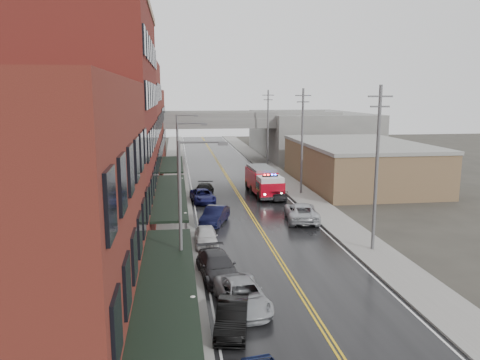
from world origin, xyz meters
TOP-DOWN VIEW (x-y plane):
  - road at (0.00, 30.00)m, footprint 11.00×160.00m
  - sidewalk_left at (-7.30, 30.00)m, footprint 3.00×160.00m
  - sidewalk_right at (7.30, 30.00)m, footprint 3.00×160.00m
  - curb_left at (-5.65, 30.00)m, footprint 0.30×160.00m
  - curb_right at (5.65, 30.00)m, footprint 0.30×160.00m
  - brick_building_a at (-13.30, 4.00)m, footprint 9.00×18.00m
  - brick_building_b at (-13.30, 23.00)m, footprint 9.00×20.00m
  - brick_building_c at (-13.30, 40.50)m, footprint 9.00×15.00m
  - brick_building_far at (-13.30, 58.00)m, footprint 9.00×20.00m
  - tan_building at (16.00, 40.00)m, footprint 14.00×22.00m
  - right_far_block at (18.00, 70.00)m, footprint 18.00×30.00m
  - awning_0 at (-7.49, 4.00)m, footprint 2.60×16.00m
  - awning_1 at (-7.49, 23.00)m, footprint 2.60×18.00m
  - awning_2 at (-7.49, 40.50)m, footprint 2.60×13.00m
  - globe_lamp_0 at (-6.40, 2.00)m, footprint 0.44×0.44m
  - globe_lamp_1 at (-6.40, 16.00)m, footprint 0.44×0.44m
  - globe_lamp_2 at (-6.40, 30.00)m, footprint 0.44×0.44m
  - street_lamp_0 at (-6.55, 8.00)m, footprint 2.64×0.22m
  - street_lamp_1 at (-6.55, 24.00)m, footprint 2.64×0.22m
  - street_lamp_2 at (-6.55, 40.00)m, footprint 2.64×0.22m
  - utility_pole_0 at (7.20, 15.00)m, footprint 1.80×0.24m
  - utility_pole_1 at (7.20, 35.00)m, footprint 1.80×0.24m
  - utility_pole_2 at (7.20, 55.00)m, footprint 1.80×0.24m
  - overpass at (0.00, 62.00)m, footprint 40.00×10.00m
  - fire_truck at (2.83, 34.98)m, footprint 3.74×8.55m
  - parked_car_left_1 at (-4.43, 4.70)m, footprint 2.24×4.43m
  - parked_car_left_2 at (-3.60, 7.07)m, footprint 2.94×5.40m
  - parked_car_left_3 at (-4.55, 11.48)m, footprint 2.73×5.46m
  - parked_car_left_4 at (-4.84, 17.85)m, footprint 1.75×4.25m
  - parked_car_left_5 at (-3.69, 23.77)m, footprint 3.16×5.00m
  - parked_car_left_6 at (-4.25, 32.51)m, footprint 2.79×5.14m
  - parked_car_left_7 at (-4.02, 34.80)m, footprint 2.81×5.33m
  - parked_car_right_0 at (4.20, 23.80)m, footprint 3.56×6.29m
  - parked_car_right_1 at (3.75, 32.85)m, footprint 1.94×4.73m
  - parked_car_right_2 at (3.60, 42.49)m, footprint 3.25×5.07m
  - parked_car_right_3 at (4.66, 48.23)m, footprint 2.09×5.15m

SIDE VIEW (x-z plane):
  - road at x=0.00m, z-range 0.00..0.02m
  - sidewalk_left at x=-7.30m, z-range 0.00..0.15m
  - sidewalk_right at x=7.30m, z-range 0.00..0.15m
  - curb_left at x=-5.65m, z-range 0.00..0.15m
  - curb_right at x=5.65m, z-range 0.00..0.15m
  - parked_car_left_6 at x=-4.25m, z-range 0.00..1.37m
  - parked_car_right_1 at x=3.75m, z-range 0.00..1.37m
  - parked_car_left_1 at x=-4.43m, z-range 0.00..1.39m
  - parked_car_left_2 at x=-3.60m, z-range 0.00..1.44m
  - parked_car_left_4 at x=-4.84m, z-range 0.00..1.44m
  - parked_car_left_7 at x=-4.02m, z-range 0.00..1.47m
  - parked_car_left_3 at x=-4.55m, z-range 0.00..1.52m
  - parked_car_left_5 at x=-3.69m, z-range 0.00..1.56m
  - parked_car_right_2 at x=3.60m, z-range 0.00..1.61m
  - parked_car_right_0 at x=4.20m, z-range 0.00..1.66m
  - parked_car_right_3 at x=4.66m, z-range 0.00..1.66m
  - fire_truck at x=2.83m, z-range 0.13..3.20m
  - globe_lamp_0 at x=-6.40m, z-range 0.75..3.87m
  - globe_lamp_1 at x=-6.40m, z-range 0.75..3.87m
  - globe_lamp_2 at x=-6.40m, z-range 0.75..3.87m
  - tan_building at x=16.00m, z-range 0.00..5.00m
  - awning_2 at x=-7.49m, z-range 1.44..4.53m
  - awning_0 at x=-7.49m, z-range 1.44..4.53m
  - awning_1 at x=-7.49m, z-range 1.44..4.53m
  - right_far_block at x=18.00m, z-range 0.00..8.00m
  - street_lamp_0 at x=-6.55m, z-range 0.69..9.69m
  - street_lamp_1 at x=-6.55m, z-range 0.69..9.69m
  - street_lamp_2 at x=-6.55m, z-range 0.69..9.69m
  - overpass at x=0.00m, z-range 2.24..9.74m
  - brick_building_a at x=-13.30m, z-range 0.00..12.00m
  - brick_building_far at x=-13.30m, z-range 0.00..12.00m
  - utility_pole_0 at x=7.20m, z-range 0.31..12.31m
  - utility_pole_1 at x=7.20m, z-range 0.31..12.31m
  - utility_pole_2 at x=7.20m, z-range 0.31..12.31m
  - brick_building_c at x=-13.30m, z-range 0.00..15.00m
  - brick_building_b at x=-13.30m, z-range 0.00..18.00m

